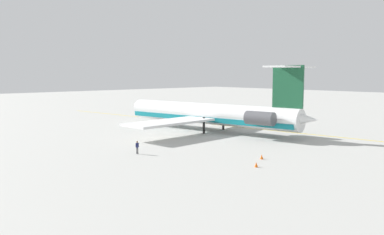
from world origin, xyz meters
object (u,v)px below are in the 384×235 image
at_px(safety_cone_wingtip, 256,165).
at_px(safety_cone_tail, 262,157).
at_px(ground_crew_near_tail, 196,112).
at_px(safety_cone_nose, 178,115).
at_px(ground_crew_near_nose, 137,146).
at_px(main_jetliner, 214,114).
at_px(ground_crew_portside, 176,112).

relative_size(safety_cone_wingtip, safety_cone_tail, 1.00).
relative_size(ground_crew_near_tail, safety_cone_nose, 3.09).
bearing_deg(safety_cone_nose, safety_cone_wingtip, 148.65).
relative_size(safety_cone_nose, safety_cone_tail, 1.00).
relative_size(ground_crew_near_nose, safety_cone_nose, 3.04).
height_order(ground_crew_near_tail, safety_cone_wingtip, ground_crew_near_tail).
bearing_deg(safety_cone_wingtip, ground_crew_near_tail, -36.05).
bearing_deg(main_jetliner, safety_cone_nose, -35.79).
bearing_deg(safety_cone_tail, safety_cone_wingtip, 119.69).
distance_m(main_jetliner, safety_cone_wingtip, 27.18).
bearing_deg(ground_crew_near_nose, safety_cone_wingtip, 53.66).
height_order(main_jetliner, safety_cone_tail, main_jetliner).
bearing_deg(safety_cone_wingtip, ground_crew_near_nose, 20.44).
bearing_deg(ground_crew_near_tail, main_jetliner, -69.38).
distance_m(safety_cone_wingtip, safety_cone_tail, 4.27).
xyz_separation_m(ground_crew_portside, safety_cone_tail, (-42.85, 22.87, -0.89)).
relative_size(main_jetliner, ground_crew_near_nose, 23.35).
distance_m(ground_crew_near_nose, safety_cone_nose, 45.61).
xyz_separation_m(main_jetliner, safety_cone_tail, (-19.82, 12.09, -2.83)).
height_order(ground_crew_near_nose, ground_crew_near_tail, ground_crew_near_tail).
bearing_deg(safety_cone_tail, ground_crew_near_tail, -33.96).
bearing_deg(safety_cone_tail, main_jetliner, -31.39).
bearing_deg(ground_crew_near_tail, safety_cone_nose, -174.88).
height_order(ground_crew_near_nose, safety_cone_wingtip, ground_crew_near_nose).
relative_size(ground_crew_near_nose, safety_cone_tail, 3.04).
distance_m(ground_crew_portside, safety_cone_wingtip, 52.25).
distance_m(main_jetliner, ground_crew_near_tail, 25.22).
bearing_deg(safety_cone_nose, main_jetliner, 153.14).
relative_size(main_jetliner, safety_cone_nose, 71.03).
bearing_deg(ground_crew_near_tail, safety_cone_tail, -67.00).
relative_size(main_jetliner, safety_cone_tail, 71.03).
distance_m(ground_crew_near_nose, ground_crew_portside, 44.11).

